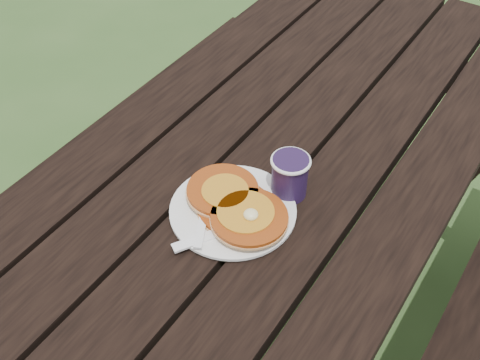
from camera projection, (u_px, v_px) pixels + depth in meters
The scene contains 7 objects.
ground at pixel (255, 350), 1.76m from camera, with size 60.00×60.00×0.00m, color #304E21.
picnic_table at pixel (258, 275), 1.51m from camera, with size 1.36×1.80×0.75m.
plate at pixel (233, 211), 1.14m from camera, with size 0.23×0.23×0.01m, color white.
pancake_stack at pixel (236, 206), 1.12m from camera, with size 0.22×0.17×0.04m.
knife at pixel (219, 232), 1.09m from camera, with size 0.02×0.18×0.01m, color white.
fork at pixel (202, 225), 1.09m from camera, with size 0.03×0.16×0.01m, color white, non-canonical shape.
coffee_cup at pixel (290, 174), 1.14m from camera, with size 0.08×0.08×0.09m.
Camera 1 is at (0.46, -0.78, 1.60)m, focal length 45.00 mm.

